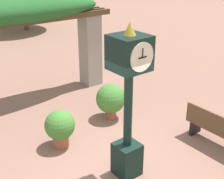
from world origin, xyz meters
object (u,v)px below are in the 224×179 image
at_px(potted_plant_near_right, 60,127).
at_px(park_bench, 217,130).
at_px(pedestal_clock, 128,97).
at_px(potted_plant_near_left, 111,99).

bearing_deg(potted_plant_near_right, park_bench, -37.70).
xyz_separation_m(pedestal_clock, potted_plant_near_left, (1.20, 2.10, -1.20)).
bearing_deg(potted_plant_near_right, pedestal_clock, -71.46).
relative_size(pedestal_clock, park_bench, 1.98).
height_order(potted_plant_near_left, park_bench, potted_plant_near_left).
bearing_deg(park_bench, pedestal_clock, 77.48).
height_order(pedestal_clock, potted_plant_near_left, pedestal_clock).
xyz_separation_m(pedestal_clock, potted_plant_near_right, (-0.58, 1.74, -1.24)).
distance_m(potted_plant_near_left, potted_plant_near_right, 1.82).
bearing_deg(park_bench, potted_plant_near_left, 23.46).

